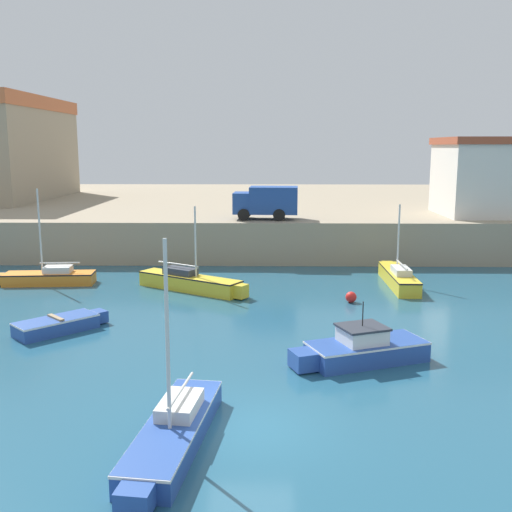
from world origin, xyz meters
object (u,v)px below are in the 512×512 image
Objects in this scene: sailboat_blue_2 at (174,430)px; sailboat_orange_0 at (48,277)px; motorboat_blue_4 at (362,349)px; sailboat_yellow_8 at (190,282)px; harbor_shed_near_wharf at (486,176)px; dinghy_blue_1 at (59,324)px; sailboat_yellow_7 at (398,277)px; mooring_buoy at (351,297)px; truck_on_quay at (266,201)px.

sailboat_orange_0 is at bearing 118.52° from sailboat_blue_2.
motorboat_blue_4 is (15.81, -12.08, 0.07)m from sailboat_orange_0.
harbor_shed_near_wharf is at bearing 30.83° from sailboat_yellow_8.
dinghy_blue_1 is 31.33m from harbor_shed_near_wharf.
mooring_buoy is at bearing -129.48° from sailboat_yellow_7.
harbor_shed_near_wharf is (19.68, 11.74, 5.09)m from sailboat_yellow_8.
sailboat_yellow_8 is (8.23, -1.35, 0.06)m from sailboat_orange_0.
harbor_shed_near_wharf is (11.35, 14.11, 5.31)m from mooring_buoy.
dinghy_blue_1 is at bearing -121.95° from sailboat_yellow_8.
sailboat_blue_2 is 1.43× the size of truck_on_quay.
sailboat_orange_0 is 8.34m from sailboat_yellow_8.
truck_on_quay is at bearing 134.78° from sailboat_yellow_7.
sailboat_yellow_8 is (-7.57, 10.73, -0.01)m from motorboat_blue_4.
motorboat_blue_4 is at bearing -15.47° from dinghy_blue_1.
sailboat_blue_2 is at bearing -114.39° from mooring_buoy.
dinghy_blue_1 is at bearing -158.87° from mooring_buoy.
truck_on_quay reaches higher than mooring_buoy.
sailboat_blue_2 is (6.31, -9.60, 0.08)m from dinghy_blue_1.
sailboat_yellow_7 is at bearing -45.22° from truck_on_quay.
sailboat_blue_2 is 17.05m from sailboat_yellow_8.
sailboat_yellow_8 is 0.91× the size of harbor_shed_near_wharf.
sailboat_orange_0 is 14.90m from truck_on_quay.
sailboat_yellow_7 is at bearing 72.20° from motorboat_blue_4.
truck_on_quay is (12.31, 7.60, 3.60)m from sailboat_orange_0.
sailboat_yellow_7 is at bearing -128.55° from harbor_shed_near_wharf.
dinghy_blue_1 is 0.68× the size of motorboat_blue_4.
sailboat_blue_2 is 16.02m from mooring_buoy.
sailboat_yellow_8 is (-11.49, -1.47, 0.01)m from sailboat_yellow_7.
mooring_buoy is 18.87m from harbor_shed_near_wharf.
sailboat_yellow_7 reaches higher than motorboat_blue_4.
motorboat_blue_4 is 1.18× the size of truck_on_quay.
sailboat_yellow_7 reaches higher than mooring_buoy.
truck_on_quay is (8.66, 16.30, 3.70)m from dinghy_blue_1.
mooring_buoy is (12.92, 4.99, -0.05)m from dinghy_blue_1.
dinghy_blue_1 reaches higher than mooring_buoy.
dinghy_blue_1 is 0.54× the size of sailboat_yellow_7.
sailboat_yellow_8 reaches higher than mooring_buoy.
truck_on_quay reaches higher than sailboat_yellow_7.
sailboat_orange_0 reaches higher than sailboat_yellow_7.
sailboat_blue_2 is 34.26m from harbor_shed_near_wharf.
dinghy_blue_1 is 0.81× the size of truck_on_quay.
sailboat_blue_2 is at bearing -117.94° from sailboat_yellow_7.
sailboat_orange_0 is at bearing 170.72° from sailboat_yellow_8.
mooring_buoy is (6.62, 14.59, -0.14)m from sailboat_blue_2.
sailboat_blue_2 is 0.96× the size of sailboat_yellow_7.
harbor_shed_near_wharf reaches higher than sailboat_yellow_7.
motorboat_blue_4 is 26.03m from harbor_shed_near_wharf.
sailboat_blue_2 is at bearing -84.23° from sailboat_yellow_8.
truck_on_quay is at bearing 62.01° from dinghy_blue_1.
harbor_shed_near_wharf is 1.57× the size of truck_on_quay.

